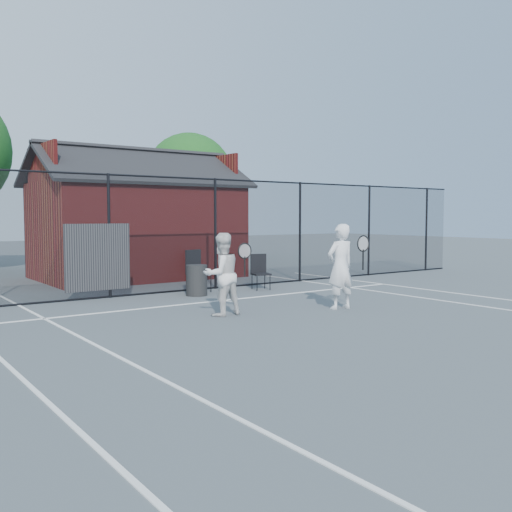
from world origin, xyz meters
TOP-DOWN VIEW (x-y plane):
  - ground at (0.00, 0.00)m, footprint 80.00×80.00m
  - court_lines at (0.00, -1.32)m, footprint 11.02×18.00m
  - fence at (-0.30, 5.00)m, footprint 22.04×3.00m
  - clubhouse at (0.50, 9.00)m, footprint 6.50×4.36m
  - tree_right at (5.50, 14.50)m, footprint 3.97×3.97m
  - player_front at (1.36, 0.53)m, footprint 0.82×0.62m
  - player_back at (-1.12, 1.32)m, footprint 0.90×0.67m
  - chair_left at (0.25, 4.60)m, footprint 0.64×0.65m
  - chair_right at (1.88, 4.10)m, footprint 0.55×0.56m
  - waste_bin at (-0.11, 4.10)m, footprint 0.60×0.60m

SIDE VIEW (x-z plane):
  - ground at x=0.00m, z-range 0.00..0.00m
  - court_lines at x=0.00m, z-range 0.00..0.01m
  - waste_bin at x=-0.11m, z-range 0.00..0.77m
  - chair_right at x=1.88m, z-range 0.00..0.93m
  - chair_left at x=0.25m, z-range 0.00..1.08m
  - player_back at x=-1.12m, z-range 0.00..1.65m
  - player_front at x=1.36m, z-range 0.00..1.82m
  - fence at x=-0.30m, z-range -0.05..2.95m
  - clubhouse at x=0.50m, z-range -0.49..3.70m
  - tree_right at x=5.50m, z-range 0.86..6.56m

